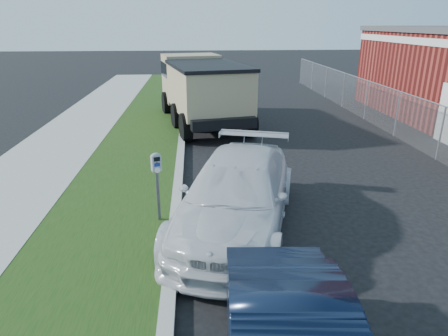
{
  "coord_description": "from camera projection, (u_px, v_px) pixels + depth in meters",
  "views": [
    {
      "loc": [
        -2.09,
        -8.15,
        4.36
      ],
      "look_at": [
        -1.4,
        1.0,
        1.0
      ],
      "focal_mm": 32.0,
      "sensor_mm": 36.0,
      "label": 1
    }
  ],
  "objects": [
    {
      "name": "parking_meter",
      "position": [
        157.0,
        172.0,
        8.7
      ],
      "size": [
        0.25,
        0.21,
        1.58
      ],
      "rotation": [
        0.0,
        0.0,
        0.38
      ],
      "color": "#3F4247",
      "rests_on": "ground"
    },
    {
      "name": "white_wagon",
      "position": [
        237.0,
        193.0,
        8.83
      ],
      "size": [
        3.7,
        5.93,
        1.6
      ],
      "primitive_type": "imported",
      "rotation": [
        0.0,
        0.0,
        -0.28
      ],
      "color": "silver",
      "rests_on": "ground"
    },
    {
      "name": "streetside",
      "position": [
        67.0,
        192.0,
        10.73
      ],
      "size": [
        6.12,
        50.0,
        0.15
      ],
      "color": "gray",
      "rests_on": "ground"
    },
    {
      "name": "chainlink_fence",
      "position": [
        398.0,
        105.0,
        15.82
      ],
      "size": [
        0.06,
        30.06,
        30.0
      ],
      "color": "slate",
      "rests_on": "ground"
    },
    {
      "name": "dump_truck",
      "position": [
        201.0,
        87.0,
        17.9
      ],
      "size": [
        4.16,
        7.72,
        2.87
      ],
      "rotation": [
        0.0,
        0.0,
        0.2
      ],
      "color": "black",
      "rests_on": "ground"
    },
    {
      "name": "ground",
      "position": [
        287.0,
        221.0,
        9.28
      ],
      "size": [
        120.0,
        120.0,
        0.0
      ],
      "primitive_type": "plane",
      "color": "black",
      "rests_on": "ground"
    }
  ]
}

